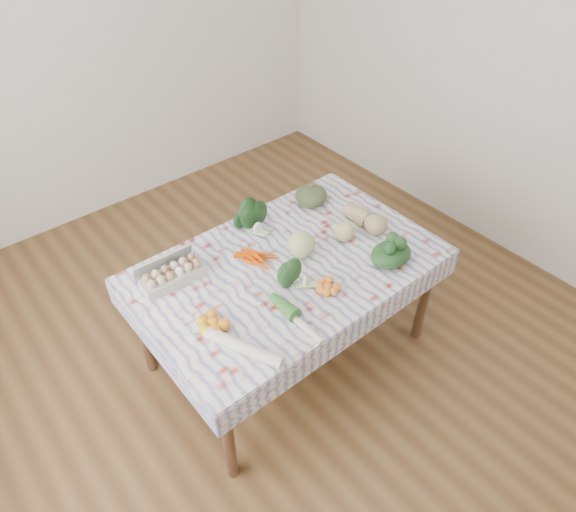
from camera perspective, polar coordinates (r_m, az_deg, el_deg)
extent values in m
plane|color=brown|center=(3.39, 0.00, -10.49)|extent=(4.50, 4.50, 0.00)
cube|color=silver|center=(4.28, -21.14, 21.67)|extent=(4.00, 0.04, 2.80)
cube|color=brown|center=(2.85, 0.00, -1.36)|extent=(1.60, 1.00, 0.04)
cylinder|color=brown|center=(2.65, -6.65, -19.46)|extent=(0.06, 0.06, 0.71)
cylinder|color=brown|center=(3.32, 14.91, -4.53)|extent=(0.06, 0.06, 0.71)
cylinder|color=brown|center=(3.14, -15.85, -7.99)|extent=(0.06, 0.06, 0.71)
cylinder|color=brown|center=(3.72, 4.48, 2.85)|extent=(0.06, 0.06, 0.71)
cube|color=silver|center=(2.83, 0.00, -0.97)|extent=(1.66, 1.06, 0.01)
cube|color=#AEAEA9|center=(2.76, -12.66, -2.13)|extent=(0.35, 0.15, 0.09)
cube|color=#D94300|center=(2.83, -3.17, -0.32)|extent=(0.24, 0.23, 0.04)
ellipsoid|color=#163514|center=(3.02, -4.12, 4.12)|extent=(0.20, 0.18, 0.16)
ellipsoid|color=#3E4E29|center=(3.23, 2.61, 6.73)|extent=(0.20, 0.20, 0.13)
sphere|color=#B0C379|center=(2.84, 1.48, 1.31)|extent=(0.19, 0.19, 0.15)
ellipsoid|color=tan|center=(3.08, 8.67, 4.27)|extent=(0.14, 0.29, 0.13)
cube|color=orange|center=(2.50, -8.29, -7.36)|extent=(0.23, 0.23, 0.07)
ellipsoid|color=#1F471C|center=(2.67, 0.84, -2.44)|extent=(0.21, 0.21, 0.11)
cube|color=orange|center=(2.68, 4.47, -3.32)|extent=(0.17, 0.17, 0.05)
sphere|color=#D5CD75|center=(2.97, 6.27, 2.71)|extent=(0.14, 0.14, 0.12)
ellipsoid|color=#173716|center=(2.86, 11.38, 0.21)|extent=(0.27, 0.23, 0.11)
cylinder|color=beige|center=(2.40, -4.97, -10.08)|extent=(0.22, 0.41, 0.06)
cylinder|color=beige|center=(2.51, 0.98, -7.10)|extent=(0.04, 0.36, 0.04)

